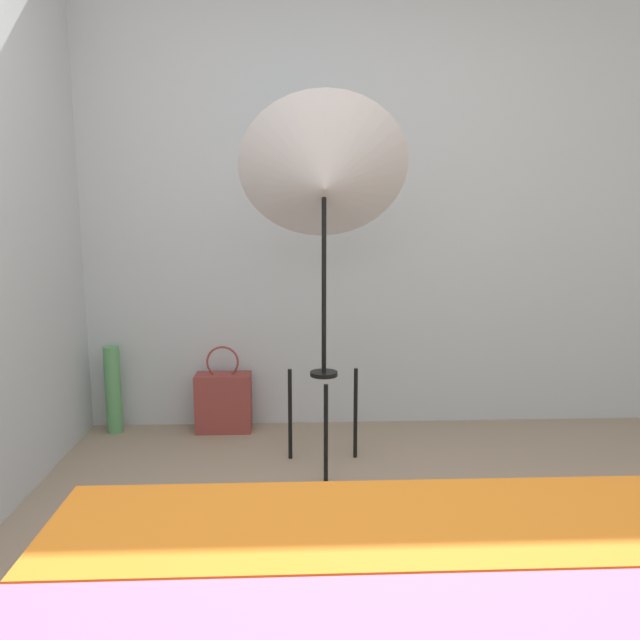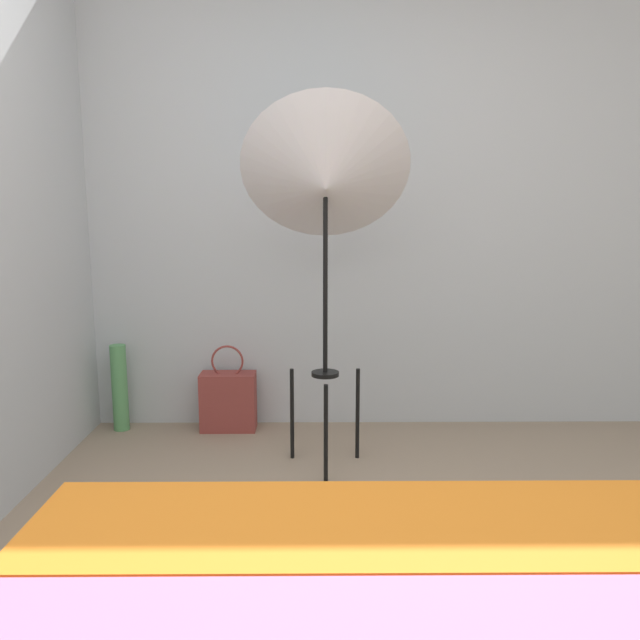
# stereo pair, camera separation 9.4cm
# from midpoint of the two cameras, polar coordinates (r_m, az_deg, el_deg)

# --- Properties ---
(wall_back) EXTENTS (8.00, 0.05, 2.60)m
(wall_back) POSITION_cam_midpoint_polar(r_m,az_deg,el_deg) (3.54, 0.26, 11.14)
(wall_back) COLOR #B7BCC1
(wall_back) RESTS_ON ground_plane
(photo_umbrella) EXTENTS (0.79, 0.60, 1.73)m
(photo_umbrella) POSITION_cam_midpoint_polar(r_m,az_deg,el_deg) (2.88, -0.59, 12.56)
(photo_umbrella) COLOR black
(photo_umbrella) RESTS_ON ground_plane
(tote_bag) EXTENTS (0.31, 0.15, 0.49)m
(tote_bag) POSITION_cam_midpoint_polar(r_m,az_deg,el_deg) (3.58, -9.56, -7.36)
(tote_bag) COLOR brown
(tote_bag) RESTS_ON ground_plane
(paper_roll) EXTENTS (0.09, 0.09, 0.49)m
(paper_roll) POSITION_cam_midpoint_polar(r_m,az_deg,el_deg) (3.69, -19.09, -6.05)
(paper_roll) COLOR #56995B
(paper_roll) RESTS_ON ground_plane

